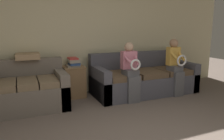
# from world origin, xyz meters

# --- Properties ---
(wall_back) EXTENTS (7.29, 0.06, 2.55)m
(wall_back) POSITION_xyz_m (0.00, 3.09, 1.27)
(wall_back) COLOR beige
(wall_back) RESTS_ON ground_plane
(couch_main) EXTENTS (2.23, 0.95, 0.86)m
(couch_main) POSITION_xyz_m (1.17, 2.52, 0.31)
(couch_main) COLOR #4C4C56
(couch_main) RESTS_ON ground_plane
(couch_side) EXTENTS (1.32, 0.91, 0.84)m
(couch_side) POSITION_xyz_m (-1.19, 2.51, 0.31)
(couch_side) COLOR #70665B
(couch_side) RESTS_ON ground_plane
(child_left_seated) EXTENTS (0.30, 0.38, 1.13)m
(child_left_seated) POSITION_xyz_m (0.65, 2.12, 0.63)
(child_left_seated) COLOR #56565B
(child_left_seated) RESTS_ON ground_plane
(child_right_seated) EXTENTS (0.27, 0.38, 1.18)m
(child_right_seated) POSITION_xyz_m (1.69, 2.13, 0.66)
(child_right_seated) COLOR #56565B
(child_right_seated) RESTS_ON ground_plane
(side_shelf) EXTENTS (0.43, 0.45, 0.63)m
(side_shelf) POSITION_xyz_m (-0.30, 2.82, 0.32)
(side_shelf) COLOR olive
(side_shelf) RESTS_ON ground_plane
(book_stack) EXTENTS (0.25, 0.32, 0.18)m
(book_stack) POSITION_xyz_m (-0.29, 2.81, 0.72)
(book_stack) COLOR gray
(book_stack) RESTS_ON side_shelf
(throw_pillow) EXTENTS (0.42, 0.42, 0.10)m
(throw_pillow) POSITION_xyz_m (-1.15, 2.83, 0.89)
(throw_pillow) COLOR #A38460
(throw_pillow) RESTS_ON couch_side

